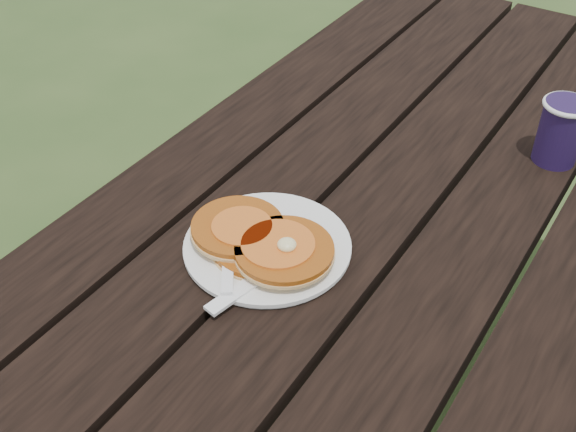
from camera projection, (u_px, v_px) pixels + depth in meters
The scene contains 6 objects.
picnic_table at pixel (342, 394), 1.27m from camera, with size 1.36×1.80×0.75m.
plate at pixel (267, 247), 0.99m from camera, with size 0.22×0.22×0.01m, color white.
pancake_stack at pixel (262, 241), 0.97m from camera, with size 0.21×0.13×0.04m.
knife at pixel (261, 275), 0.94m from camera, with size 0.02×0.18×0.01m, color white.
fork at pixel (228, 264), 0.94m from camera, with size 0.03×0.16×0.01m, color white, non-canonical shape.
coffee_cup at pixel (561, 128), 1.12m from camera, with size 0.08×0.08×0.11m.
Camera 1 is at (0.34, -0.71, 1.42)m, focal length 45.00 mm.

